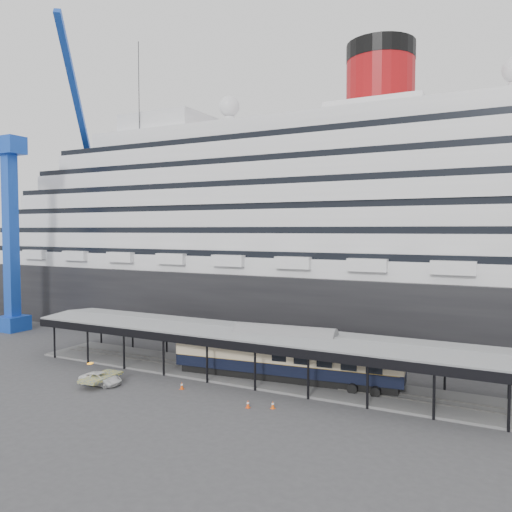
% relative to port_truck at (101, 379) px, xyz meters
% --- Properties ---
extents(ground, '(200.00, 200.00, 0.00)m').
position_rel_port_truck_xyz_m(ground, '(12.54, 4.80, -0.64)').
color(ground, '#39393C').
rests_on(ground, ground).
extents(cruise_ship, '(130.00, 30.00, 43.90)m').
position_rel_port_truck_xyz_m(cruise_ship, '(12.59, 36.80, 17.71)').
color(cruise_ship, black).
rests_on(cruise_ship, ground).
extents(platform_canopy, '(56.00, 9.18, 5.30)m').
position_rel_port_truck_xyz_m(platform_canopy, '(12.54, 9.80, 1.72)').
color(platform_canopy, slate).
rests_on(platform_canopy, ground).
extents(crane_blue, '(22.63, 19.19, 47.60)m').
position_rel_port_truck_xyz_m(crane_blue, '(-32.57, 15.43, 19.32)').
color(crane_blue, blue).
rests_on(crane_blue, ground).
extents(port_truck, '(4.74, 2.42, 1.28)m').
position_rel_port_truck_xyz_m(port_truck, '(0.00, 0.00, 0.00)').
color(port_truck, silver).
rests_on(port_truck, ground).
extents(pullman_carriage, '(25.22, 5.68, 24.57)m').
position_rel_port_truck_xyz_m(pullman_carriage, '(16.98, 9.80, 2.31)').
color(pullman_carriage, black).
rests_on(pullman_carriage, ground).
extents(traffic_cone_left, '(0.44, 0.44, 0.78)m').
position_rel_port_truck_xyz_m(traffic_cone_left, '(8.54, 2.64, -0.25)').
color(traffic_cone_left, '#DF490C').
rests_on(traffic_cone_left, ground).
extents(traffic_cone_mid, '(0.39, 0.39, 0.75)m').
position_rel_port_truck_xyz_m(traffic_cone_mid, '(17.13, 0.95, -0.27)').
color(traffic_cone_mid, '#F7480D').
rests_on(traffic_cone_mid, ground).
extents(traffic_cone_right, '(0.50, 0.50, 0.74)m').
position_rel_port_truck_xyz_m(traffic_cone_right, '(19.25, 1.81, -0.27)').
color(traffic_cone_right, '#F9590D').
rests_on(traffic_cone_right, ground).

